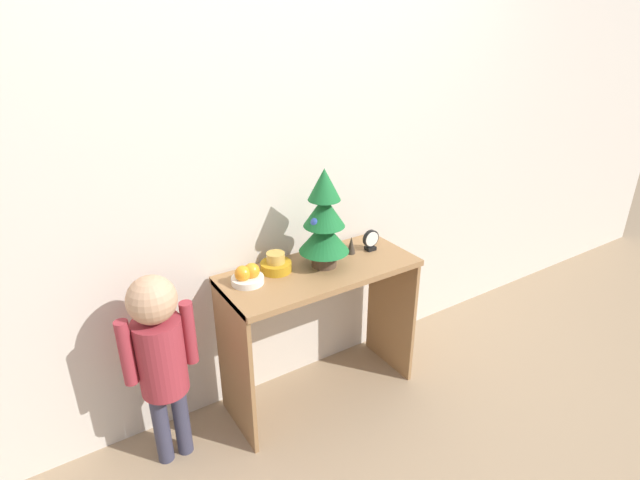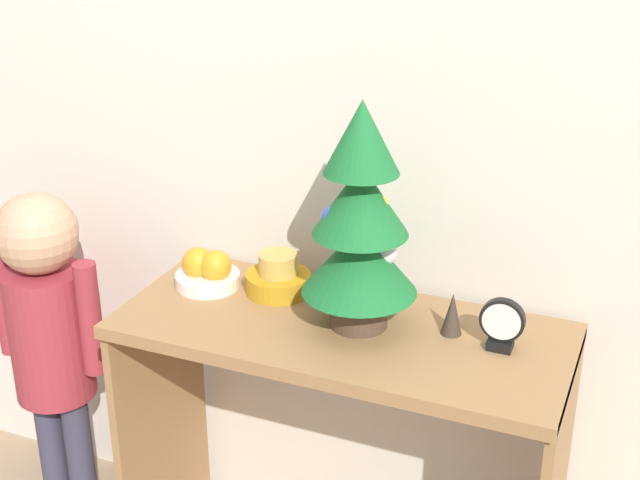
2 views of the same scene
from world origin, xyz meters
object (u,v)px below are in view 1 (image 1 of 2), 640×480
(mini_tree, at_px, (324,220))
(desk_clock, at_px, (371,240))
(child_figure, at_px, (160,349))
(singing_bowl, at_px, (276,264))
(figurine, at_px, (351,245))
(fruit_bowl, at_px, (247,276))

(mini_tree, height_order, desk_clock, mini_tree)
(child_figure, bearing_deg, desk_clock, 1.25)
(mini_tree, relative_size, singing_bowl, 3.30)
(mini_tree, xyz_separation_m, desk_clock, (0.30, 0.02, -0.18))
(desk_clock, distance_m, figurine, 0.11)
(fruit_bowl, xyz_separation_m, child_figure, (-0.44, -0.05, -0.20))
(fruit_bowl, bearing_deg, mini_tree, -6.05)
(singing_bowl, distance_m, desk_clock, 0.53)
(mini_tree, bearing_deg, child_figure, -179.35)
(mini_tree, bearing_deg, singing_bowl, 161.32)
(desk_clock, bearing_deg, mini_tree, -177.10)
(fruit_bowl, xyz_separation_m, desk_clock, (0.69, -0.03, 0.02))
(mini_tree, relative_size, desk_clock, 4.40)
(singing_bowl, relative_size, figurine, 1.59)
(child_figure, bearing_deg, singing_bowl, 7.99)
(singing_bowl, height_order, figurine, singing_bowl)
(singing_bowl, bearing_deg, fruit_bowl, -168.21)
(singing_bowl, distance_m, figurine, 0.42)
(singing_bowl, height_order, child_figure, child_figure)
(fruit_bowl, height_order, child_figure, child_figure)
(singing_bowl, bearing_deg, figurine, -5.09)
(figurine, relative_size, child_figure, 0.10)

